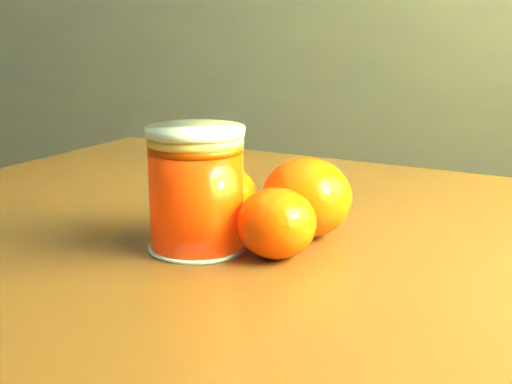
% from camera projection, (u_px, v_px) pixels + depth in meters
% --- Properties ---
extents(kitchen_counter, '(3.15, 0.60, 0.90)m').
position_uv_depth(kitchen_counter, '(164.00, 144.00, 2.28)').
color(kitchen_counter, '#48474C').
rests_on(kitchen_counter, ground).
extents(table, '(0.99, 0.77, 0.68)m').
position_uv_depth(table, '(320.00, 338.00, 0.61)').
color(table, brown).
rests_on(table, ground).
extents(juice_glass, '(0.08, 0.08, 0.10)m').
position_uv_depth(juice_glass, '(196.00, 190.00, 0.56)').
color(juice_glass, '#FB3105').
rests_on(juice_glass, table).
extents(orange_front, '(0.10, 0.10, 0.07)m').
position_uv_depth(orange_front, '(307.00, 197.00, 0.59)').
color(orange_front, '#FF4805').
rests_on(orange_front, table).
extents(orange_back, '(0.07, 0.07, 0.05)m').
position_uv_depth(orange_back, '(276.00, 223.00, 0.54)').
color(orange_back, '#FF4805').
rests_on(orange_back, table).
extents(orange_extra, '(0.09, 0.09, 0.06)m').
position_uv_depth(orange_extra, '(218.00, 200.00, 0.60)').
color(orange_extra, '#FF4805').
rests_on(orange_extra, table).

